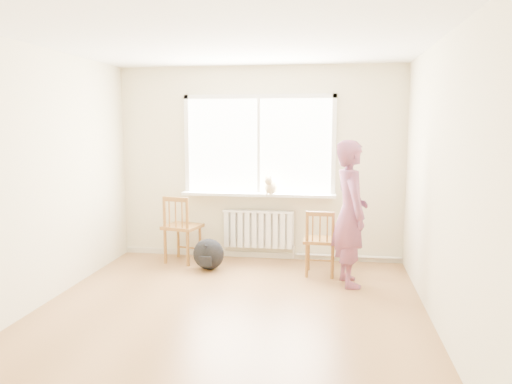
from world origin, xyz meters
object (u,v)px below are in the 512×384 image
at_px(person, 350,213).
at_px(backpack, 209,254).
at_px(chair_left, 181,229).
at_px(cat, 271,186).
at_px(chair_right, 320,243).

relative_size(person, backpack, 4.19).
bearing_deg(chair_left, cat, -156.52).
height_order(chair_left, chair_right, chair_left).
height_order(chair_right, person, person).
xyz_separation_m(chair_right, cat, (-0.70, 0.54, 0.64)).
height_order(chair_left, backpack, chair_left).
distance_m(person, cat, 1.36).
bearing_deg(chair_left, chair_right, -176.52).
xyz_separation_m(chair_left, backpack, (0.46, -0.27, -0.27)).
bearing_deg(cat, chair_right, -28.48).
bearing_deg(backpack, cat, 33.27).
bearing_deg(chair_left, person, 177.58).
relative_size(chair_right, person, 0.49).
bearing_deg(person, chair_right, 35.00).
bearing_deg(backpack, person, -10.85).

